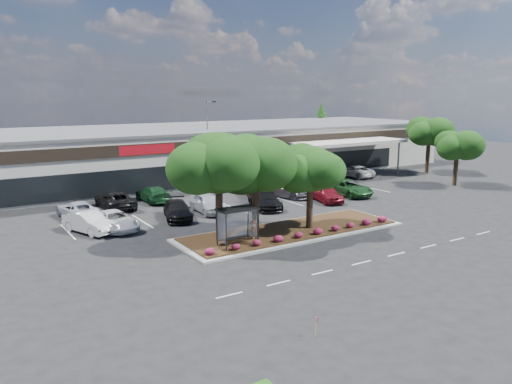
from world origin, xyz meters
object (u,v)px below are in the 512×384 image
survey_stake (316,324)px  car_1 (114,220)px  light_pole (208,146)px  car_0 (89,222)px

survey_stake → car_1: (-2.21, 22.23, 0.14)m
light_pole → car_1: bearing=-136.2°
car_0 → light_pole: bearing=19.9°
car_0 → car_1: size_ratio=0.92×
survey_stake → car_1: bearing=95.7°
survey_stake → car_0: car_0 is taller
survey_stake → car_1: size_ratio=0.17×
car_0 → car_1: car_0 is taller
survey_stake → car_0: bearing=100.3°
light_pole → car_0: (-18.26, -15.54, -3.53)m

